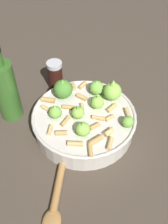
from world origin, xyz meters
TOP-DOWN VIEW (x-y plane):
  - ground_plane at (0.00, 0.00)m, footprint 2.40×2.40m
  - cooking_pan at (0.00, 0.00)m, footprint 0.25×0.25m
  - pepper_shaker at (0.11, 0.13)m, footprint 0.04×0.04m
  - olive_oil_bottle at (-0.02, 0.19)m, footprint 0.06×0.06m
  - wooden_spoon at (-0.16, -0.01)m, footprint 0.23×0.09m

SIDE VIEW (x-z plane):
  - ground_plane at x=0.00m, z-range 0.00..0.00m
  - wooden_spoon at x=-0.16m, z-range 0.00..0.02m
  - cooking_pan at x=0.00m, z-range -0.02..0.09m
  - pepper_shaker at x=0.11m, z-range 0.00..0.09m
  - olive_oil_bottle at x=-0.02m, z-range -0.02..0.19m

